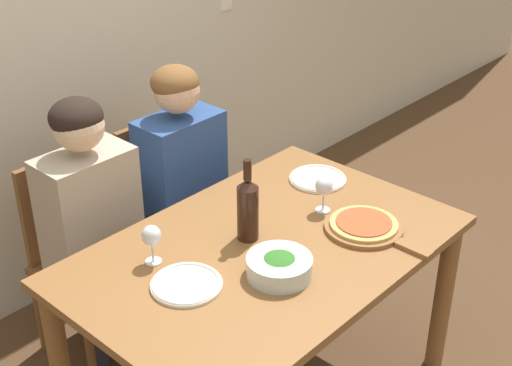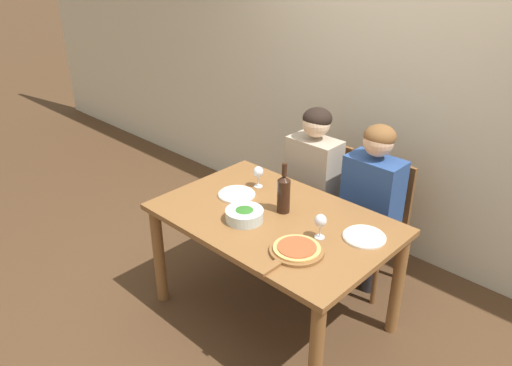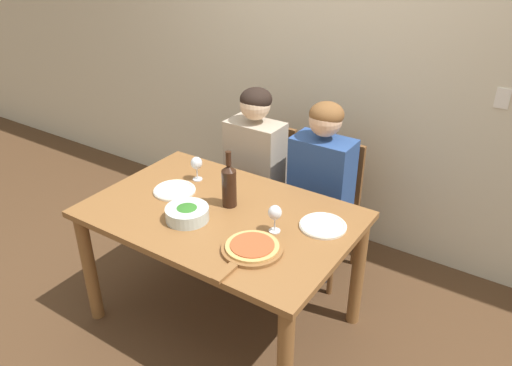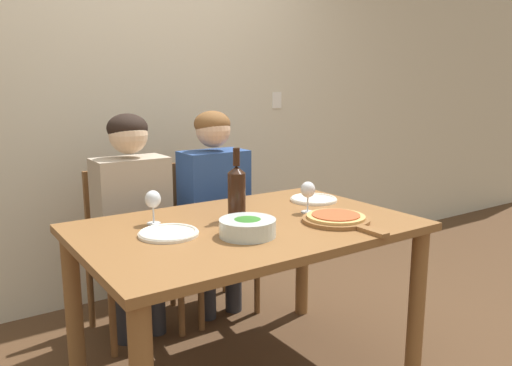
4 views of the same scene
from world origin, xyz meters
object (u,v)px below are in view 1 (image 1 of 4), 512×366
object	(u,v)px
dinner_plate_right	(318,178)
wine_glass_left	(152,237)
chair_left	(83,252)
pizza_on_board	(365,226)
wine_glass_right	(324,188)
person_woman	(92,212)
wine_bottle	(247,208)
person_man	(184,170)
chair_right	(171,208)
broccoli_bowl	(279,266)
dinner_plate_left	(186,284)

from	to	relation	value
dinner_plate_right	wine_glass_left	size ratio (longest dim) A/B	1.63
chair_left	pizza_on_board	xyz separation A→B (m)	(0.60, -1.03, 0.29)
dinner_plate_right	wine_glass_right	bearing A→B (deg)	-137.31
person_woman	chair_left	bearing A→B (deg)	90.00
wine_bottle	wine_glass_left	distance (m)	0.37
person_woman	person_man	world-z (taller)	same
wine_bottle	person_man	bearing A→B (deg)	68.48
wine_bottle	wine_glass_left	bearing A→B (deg)	158.02
chair_right	broccoli_bowl	xyz separation A→B (m)	(-0.35, -0.98, 0.31)
person_man	pizza_on_board	xyz separation A→B (m)	(0.10, -0.92, 0.04)
wine_bottle	dinner_plate_right	distance (m)	0.55
chair_left	pizza_on_board	world-z (taller)	chair_left
chair_left	person_woman	world-z (taller)	person_woman
chair_right	dinner_plate_right	xyz separation A→B (m)	(0.29, -0.65, 0.28)
chair_right	pizza_on_board	distance (m)	1.07
dinner_plate_left	wine_glass_right	world-z (taller)	wine_glass_right
person_man	person_woman	bearing A→B (deg)	180.00
dinner_plate_left	wine_glass_left	bearing A→B (deg)	85.14
person_man	pizza_on_board	world-z (taller)	person_man
chair_right	dinner_plate_right	distance (m)	0.77
chair_right	wine_glass_right	bearing A→B (deg)	-83.10
dinner_plate_left	dinner_plate_right	size ratio (longest dim) A/B	1.00
person_woman	wine_bottle	distance (m)	0.70
wine_bottle	dinner_plate_right	bearing A→B (deg)	9.27
wine_bottle	person_woman	bearing A→B (deg)	112.10
chair_left	pizza_on_board	distance (m)	1.23
person_man	wine_glass_left	size ratio (longest dim) A/B	8.07
person_woman	dinner_plate_left	size ratio (longest dim) A/B	4.96
dinner_plate_left	wine_glass_left	world-z (taller)	wine_glass_left
wine_bottle	wine_glass_right	world-z (taller)	wine_bottle
wine_bottle	broccoli_bowl	world-z (taller)	wine_bottle
person_man	pizza_on_board	size ratio (longest dim) A/B	2.76
chair_left	dinner_plate_right	bearing A→B (deg)	-39.52
person_man	wine_glass_left	distance (m)	0.78
dinner_plate_left	dinner_plate_right	distance (m)	0.90
person_man	dinner_plate_left	xyz separation A→B (m)	(-0.61, -0.68, 0.04)
chair_right	wine_glass_left	size ratio (longest dim) A/B	5.97
person_man	dinner_plate_right	world-z (taller)	person_man
wine_glass_left	pizza_on_board	bearing A→B (deg)	-32.17
wine_glass_left	wine_glass_right	world-z (taller)	same
chair_right	person_woman	xyz separation A→B (m)	(-0.50, -0.11, 0.25)
chair_left	wine_glass_right	xyz separation A→B (m)	(0.60, -0.82, 0.38)
dinner_plate_right	wine_bottle	bearing A→B (deg)	-170.73
chair_left	person_woman	distance (m)	0.27
dinner_plate_right	pizza_on_board	bearing A→B (deg)	-116.59
pizza_on_board	wine_glass_right	size ratio (longest dim) A/B	2.92
person_woman	dinner_plate_left	bearing A→B (deg)	-98.61
person_woman	broccoli_bowl	bearing A→B (deg)	-79.77
person_woman	wine_glass_right	xyz separation A→B (m)	(0.60, -0.71, 0.13)
chair_left	broccoli_bowl	size ratio (longest dim) A/B	3.91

